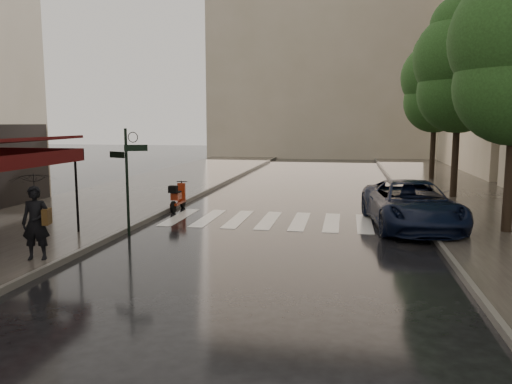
% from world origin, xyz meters
% --- Properties ---
extents(ground, '(120.00, 120.00, 0.00)m').
position_xyz_m(ground, '(0.00, 0.00, 0.00)').
color(ground, black).
rests_on(ground, ground).
extents(sidewalk_near, '(6.00, 60.00, 0.12)m').
position_xyz_m(sidewalk_near, '(-4.50, 12.00, 0.06)').
color(sidewalk_near, '#38332D').
rests_on(sidewalk_near, ground).
extents(sidewalk_far, '(5.50, 60.00, 0.12)m').
position_xyz_m(sidewalk_far, '(10.25, 12.00, 0.06)').
color(sidewalk_far, '#38332D').
rests_on(sidewalk_far, ground).
extents(curb_near, '(0.12, 60.00, 0.16)m').
position_xyz_m(curb_near, '(-1.45, 12.00, 0.07)').
color(curb_near, '#595651').
rests_on(curb_near, ground).
extents(curb_far, '(0.12, 60.00, 0.16)m').
position_xyz_m(curb_far, '(7.45, 12.00, 0.07)').
color(curb_far, '#595651').
rests_on(curb_far, ground).
extents(crosswalk, '(7.85, 3.20, 0.01)m').
position_xyz_m(crosswalk, '(2.98, 6.00, 0.01)').
color(crosswalk, silver).
rests_on(crosswalk, ground).
extents(signpost, '(1.17, 0.29, 3.10)m').
position_xyz_m(signpost, '(-1.19, 3.00, 1.83)').
color(signpost, black).
rests_on(signpost, ground).
extents(backdrop_building, '(22.00, 6.00, 20.00)m').
position_xyz_m(backdrop_building, '(3.00, 38.00, 10.00)').
color(backdrop_building, tan).
rests_on(backdrop_building, ground).
extents(tree_mid, '(3.80, 3.80, 8.34)m').
position_xyz_m(tree_mid, '(9.50, 12.00, 5.59)').
color(tree_mid, black).
rests_on(tree_mid, sidewalk_far).
extents(tree_far, '(3.80, 3.80, 8.16)m').
position_xyz_m(tree_far, '(9.70, 19.00, 5.46)').
color(tree_far, black).
rests_on(tree_far, sidewalk_far).
extents(pedestrian_with_umbrella, '(1.24, 1.26, 2.48)m').
position_xyz_m(pedestrian_with_umbrella, '(-2.00, -0.16, 1.77)').
color(pedestrian_with_umbrella, black).
rests_on(pedestrian_with_umbrella, sidewalk_near).
extents(scooter, '(0.42, 1.58, 1.04)m').
position_xyz_m(scooter, '(-1.20, 7.26, 0.48)').
color(scooter, black).
rests_on(scooter, ground).
extents(parked_car, '(3.04, 5.51, 1.46)m').
position_xyz_m(parked_car, '(7.00, 5.66, 0.73)').
color(parked_car, black).
rests_on(parked_car, ground).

